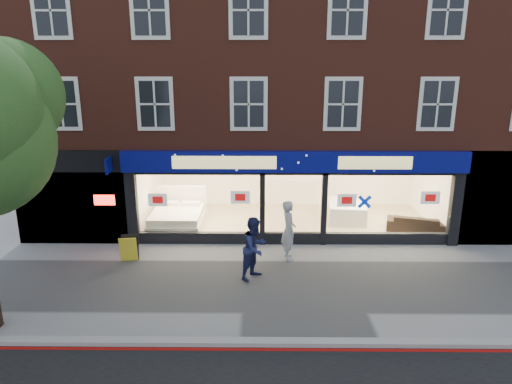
{
  "coord_description": "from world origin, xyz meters",
  "views": [
    {
      "loc": [
        -1.13,
        -11.76,
        6.01
      ],
      "look_at": [
        -1.26,
        2.5,
        2.02
      ],
      "focal_mm": 32.0,
      "sensor_mm": 36.0,
      "label": 1
    }
  ],
  "objects_px": {
    "display_bed": "(178,218)",
    "mattress_stack": "(347,211)",
    "pedestrian_grey": "(289,230)",
    "a_board": "(129,248)",
    "sofa": "(416,223)",
    "pedestrian_blue": "(255,248)"
  },
  "relations": [
    {
      "from": "display_bed",
      "to": "sofa",
      "type": "relative_size",
      "value": 1.14
    },
    {
      "from": "a_board",
      "to": "mattress_stack",
      "type": "bearing_deg",
      "value": 19.98
    },
    {
      "from": "mattress_stack",
      "to": "pedestrian_blue",
      "type": "height_order",
      "value": "pedestrian_blue"
    },
    {
      "from": "a_board",
      "to": "pedestrian_grey",
      "type": "bearing_deg",
      "value": -3.86
    },
    {
      "from": "mattress_stack",
      "to": "pedestrian_grey",
      "type": "xyz_separation_m",
      "value": [
        -2.5,
        -3.52,
        0.51
      ]
    },
    {
      "from": "sofa",
      "to": "a_board",
      "type": "height_order",
      "value": "a_board"
    },
    {
      "from": "display_bed",
      "to": "sofa",
      "type": "height_order",
      "value": "display_bed"
    },
    {
      "from": "pedestrian_grey",
      "to": "a_board",
      "type": "bearing_deg",
      "value": 83.29
    },
    {
      "from": "mattress_stack",
      "to": "sofa",
      "type": "relative_size",
      "value": 0.93
    },
    {
      "from": "a_board",
      "to": "pedestrian_blue",
      "type": "relative_size",
      "value": 0.45
    },
    {
      "from": "display_bed",
      "to": "a_board",
      "type": "height_order",
      "value": "display_bed"
    },
    {
      "from": "mattress_stack",
      "to": "a_board",
      "type": "bearing_deg",
      "value": -153.62
    },
    {
      "from": "display_bed",
      "to": "mattress_stack",
      "type": "height_order",
      "value": "display_bed"
    },
    {
      "from": "a_board",
      "to": "pedestrian_grey",
      "type": "xyz_separation_m",
      "value": [
        5.04,
        0.22,
        0.55
      ]
    },
    {
      "from": "a_board",
      "to": "sofa",
      "type": "bearing_deg",
      "value": 7.84
    },
    {
      "from": "a_board",
      "to": "display_bed",
      "type": "bearing_deg",
      "value": 63.7
    },
    {
      "from": "pedestrian_blue",
      "to": "display_bed",
      "type": "bearing_deg",
      "value": 74.21
    },
    {
      "from": "sofa",
      "to": "pedestrian_grey",
      "type": "relative_size",
      "value": 1.07
    },
    {
      "from": "mattress_stack",
      "to": "sofa",
      "type": "xyz_separation_m",
      "value": [
        2.32,
        -1.24,
        -0.05
      ]
    },
    {
      "from": "display_bed",
      "to": "a_board",
      "type": "bearing_deg",
      "value": -109.76
    },
    {
      "from": "sofa",
      "to": "mattress_stack",
      "type": "bearing_deg",
      "value": -10.76
    },
    {
      "from": "sofa",
      "to": "pedestrian_blue",
      "type": "xyz_separation_m",
      "value": [
        -5.88,
        -3.65,
        0.52
      ]
    }
  ]
}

